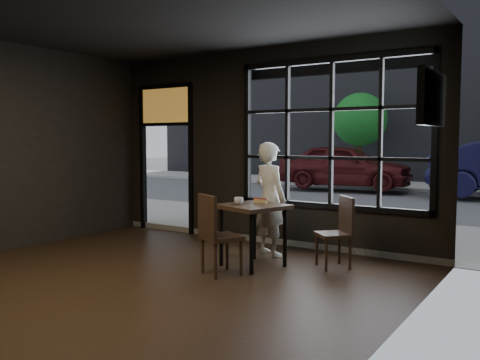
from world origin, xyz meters
The scene contains 15 objects.
floor centered at (0.00, 0.00, -0.01)m, with size 6.00×7.00×0.02m, color black.
wall_right centered at (3.00, 0.00, 1.60)m, with size 0.04×7.00×3.20m, color black.
window_frame centered at (1.20, 3.50, 1.80)m, with size 3.06×0.12×2.28m, color black.
stained_transom centered at (-2.10, 3.50, 2.35)m, with size 1.20×0.06×0.70m, color orange.
street_asphalt centered at (0.00, 24.00, -0.02)m, with size 60.00×41.00×0.04m, color #545456.
building_across centered at (0.00, 23.00, 7.50)m, with size 28.00×12.00×15.00m, color #5B5956.
cafe_table centered at (0.70, 2.06, 0.42)m, with size 0.78×0.78×0.85m, color #302016.
chair_near centered at (0.59, 1.48, 0.51)m, with size 0.45×0.45×1.03m, color #302016.
chair_window centered at (1.63, 2.60, 0.48)m, with size 0.41×0.41×0.95m, color #302016.
man centered at (0.56, 2.77, 0.84)m, with size 0.61×0.40×1.68m, color white.
hotdog centered at (0.69, 2.27, 0.87)m, with size 0.20×0.08×0.06m, color tan, non-canonical shape.
cup centered at (0.53, 1.98, 0.89)m, with size 0.12×0.12×0.10m, color silver.
tv centered at (2.93, 2.23, 2.17)m, with size 0.12×1.04×0.61m, color black.
maroon_car centered at (-2.12, 12.45, 0.84)m, with size 1.76×4.37×1.49m, color #451012.
tree_left centered at (-2.71, 15.45, 2.49)m, with size 2.07×2.07×3.54m.
Camera 1 is at (4.26, -3.69, 1.70)m, focal length 38.00 mm.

